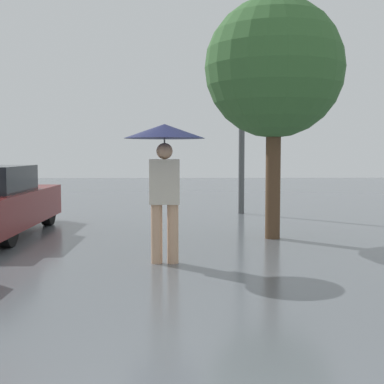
# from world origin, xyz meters

# --- Properties ---
(pedestrian) EXTENTS (1.08, 1.08, 1.86)m
(pedestrian) POSITION_xyz_m (0.04, 4.86, 1.49)
(pedestrian) COLOR tan
(pedestrian) RESTS_ON ground_plane
(tree) EXTENTS (2.37, 2.37, 4.10)m
(tree) POSITION_xyz_m (1.85, 6.92, 2.90)
(tree) COLOR brown
(tree) RESTS_ON ground_plane
(street_lamp) EXTENTS (0.39, 0.39, 3.94)m
(street_lamp) POSITION_xyz_m (1.75, 10.75, 2.67)
(street_lamp) COLOR #515456
(street_lamp) RESTS_ON ground_plane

